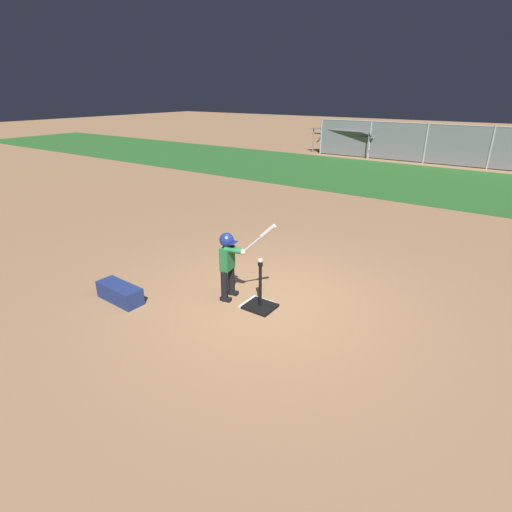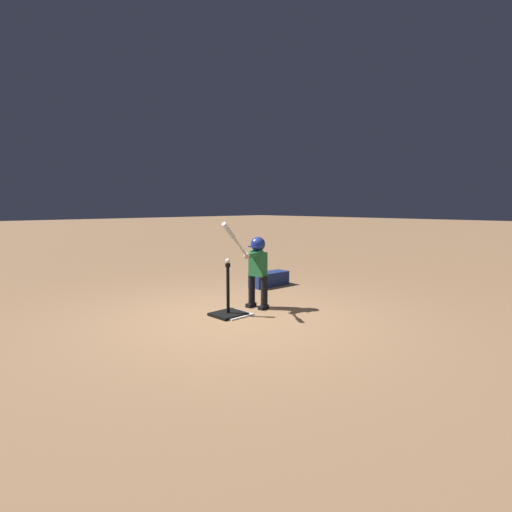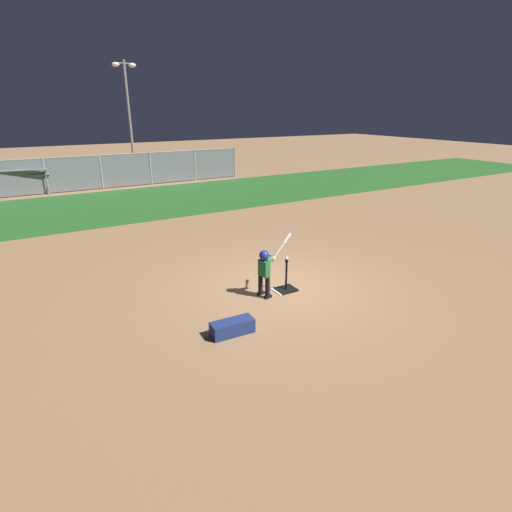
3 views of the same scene
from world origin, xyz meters
The scene contains 11 objects.
ground_plane centered at (0.00, 0.00, 0.00)m, with size 90.00×90.00×0.00m, color #99704C.
grass_outfield_strip centered at (0.00, 11.04, 0.01)m, with size 56.00×6.99×0.02m, color #286026.
backstop_fence centered at (0.00, 15.32, 0.95)m, with size 13.38×0.08×1.80m.
home_plate centered at (-0.10, -0.14, 0.01)m, with size 0.44×0.44×0.02m, color white.
batting_tee centered at (-0.03, -0.18, 0.10)m, with size 0.46×0.42×0.78m.
batter_child centered at (-0.62, -0.19, 0.72)m, with size 0.94×0.37×1.38m.
baseball centered at (-0.03, -0.18, 0.81)m, with size 0.07×0.07×0.07m, color white.
bleachers_center centered at (-5.45, 16.31, 0.64)m, with size 3.85×2.74×1.31m.
bleachers_far_left centered at (2.31, 17.23, 0.50)m, with size 4.00×1.90×1.02m.
equipment_bag centered at (-2.03, -1.28, 0.14)m, with size 0.84×0.32×0.28m, color navy.
field_light_pole centered at (2.91, 25.51, 4.94)m, with size 1.76×0.44×7.41m.
Camera 3 is at (-5.01, -7.29, 4.09)m, focal length 28.00 mm.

